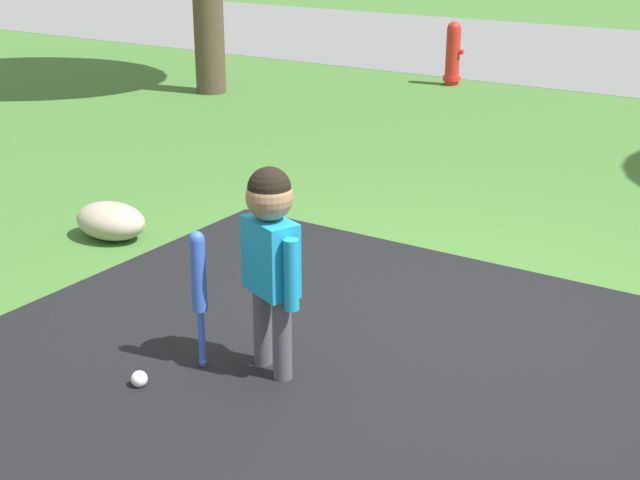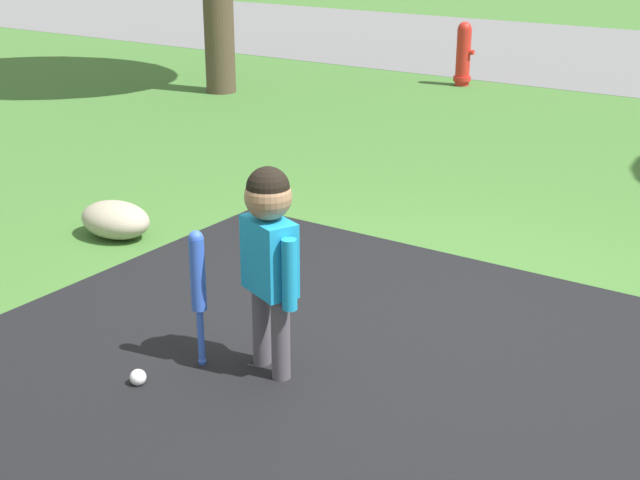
{
  "view_description": "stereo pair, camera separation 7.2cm",
  "coord_description": "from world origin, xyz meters",
  "px_view_note": "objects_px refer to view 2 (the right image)",
  "views": [
    {
      "loc": [
        1.83,
        -3.76,
        2.03
      ],
      "look_at": [
        -0.36,
        -0.41,
        0.53
      ],
      "focal_mm": 50.0,
      "sensor_mm": 36.0,
      "label": 1
    },
    {
      "loc": [
        1.89,
        -3.72,
        2.03
      ],
      "look_at": [
        -0.36,
        -0.41,
        0.53
      ],
      "focal_mm": 50.0,
      "sensor_mm": 36.0,
      "label": 2
    }
  ],
  "objects_px": {
    "child": "(269,242)",
    "baseball_bat": "(198,280)",
    "sports_ball": "(138,377)",
    "fire_hydrant": "(463,55)"
  },
  "relations": [
    {
      "from": "child",
      "to": "sports_ball",
      "type": "bearing_deg",
      "value": -111.05
    },
    {
      "from": "baseball_bat",
      "to": "fire_hydrant",
      "type": "height_order",
      "value": "fire_hydrant"
    },
    {
      "from": "child",
      "to": "baseball_bat",
      "type": "height_order",
      "value": "child"
    },
    {
      "from": "baseball_bat",
      "to": "sports_ball",
      "type": "distance_m",
      "value": 0.52
    },
    {
      "from": "child",
      "to": "fire_hydrant",
      "type": "height_order",
      "value": "child"
    },
    {
      "from": "baseball_bat",
      "to": "sports_ball",
      "type": "bearing_deg",
      "value": -110.31
    },
    {
      "from": "baseball_bat",
      "to": "sports_ball",
      "type": "xyz_separation_m",
      "value": [
        -0.11,
        -0.31,
        -0.4
      ]
    },
    {
      "from": "child",
      "to": "baseball_bat",
      "type": "distance_m",
      "value": 0.39
    },
    {
      "from": "child",
      "to": "fire_hydrant",
      "type": "distance_m",
      "value": 7.36
    },
    {
      "from": "baseball_bat",
      "to": "sports_ball",
      "type": "relative_size",
      "value": 8.9
    }
  ]
}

